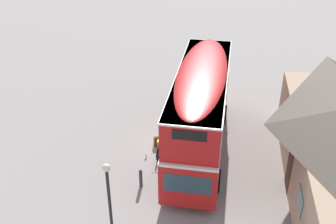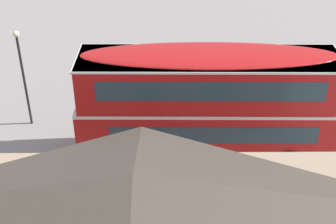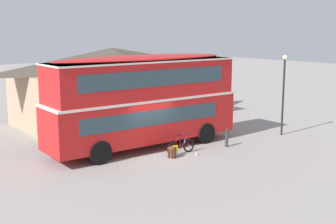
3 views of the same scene
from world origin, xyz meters
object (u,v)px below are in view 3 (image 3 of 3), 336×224
(touring_bicycle, at_px, (180,147))
(water_bottle_clear_plastic, at_px, (197,153))
(backpack_on_ground, at_px, (172,152))
(double_decker_bus, at_px, (144,97))
(kerb_bollard, at_px, (227,137))
(street_lamp, at_px, (284,86))

(touring_bicycle, xyz_separation_m, water_bottle_clear_plastic, (0.48, -0.66, -0.27))
(backpack_on_ground, distance_m, water_bottle_clear_plastic, 1.31)
(double_decker_bus, xyz_separation_m, backpack_on_ground, (-0.10, -2.33, -2.35))
(double_decker_bus, relative_size, backpack_on_ground, 18.25)
(touring_bicycle, distance_m, kerb_bollard, 2.82)
(double_decker_bus, relative_size, touring_bicycle, 6.13)
(backpack_on_ground, bearing_deg, kerb_bollard, -4.60)
(street_lamp, bearing_deg, double_decker_bus, 160.03)
(double_decker_bus, distance_m, water_bottle_clear_plastic, 3.91)
(double_decker_bus, relative_size, water_bottle_clear_plastic, 47.42)
(double_decker_bus, height_order, kerb_bollard, double_decker_bus)
(touring_bicycle, bearing_deg, backpack_on_ground, -161.78)
(street_lamp, bearing_deg, touring_bicycle, 173.98)
(touring_bicycle, bearing_deg, street_lamp, -6.02)
(double_decker_bus, bearing_deg, street_lamp, -19.97)
(street_lamp, bearing_deg, kerb_bollard, 177.01)
(water_bottle_clear_plastic, bearing_deg, backpack_on_ground, 161.21)
(double_decker_bus, bearing_deg, backpack_on_ground, -92.57)
(touring_bicycle, xyz_separation_m, backpack_on_ground, (-0.74, -0.24, -0.08))
(backpack_on_ground, height_order, water_bottle_clear_plastic, backpack_on_ground)
(touring_bicycle, bearing_deg, double_decker_bus, 106.99)
(water_bottle_clear_plastic, xyz_separation_m, kerb_bollard, (2.29, 0.13, 0.40))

